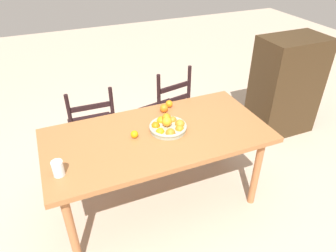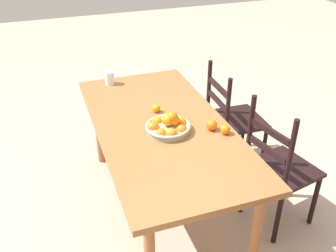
{
  "view_description": "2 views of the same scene",
  "coord_description": "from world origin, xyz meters",
  "px_view_note": "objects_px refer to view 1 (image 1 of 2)",
  "views": [
    {
      "loc": [
        -0.71,
        -1.92,
        2.18
      ],
      "look_at": [
        0.1,
        0.01,
        0.81
      ],
      "focal_mm": 33.2,
      "sensor_mm": 36.0,
      "label": 1
    },
    {
      "loc": [
        2.17,
        -0.71,
        2.12
      ],
      "look_at": [
        0.1,
        0.01,
        0.81
      ],
      "focal_mm": 41.03,
      "sensor_mm": 36.0,
      "label": 2
    }
  ],
  "objects_px": {
    "orange_loose_2": "(169,104)",
    "drinking_glass": "(58,168)",
    "cabinet": "(286,86)",
    "orange_loose_1": "(134,134)",
    "chair_near_window": "(93,129)",
    "chair_by_cabinet": "(166,113)",
    "orange_loose_0": "(164,108)",
    "dining_table": "(157,141)",
    "fruit_bowl": "(168,126)"
  },
  "relations": [
    {
      "from": "drinking_glass",
      "to": "chair_by_cabinet",
      "type": "bearing_deg",
      "value": 38.79
    },
    {
      "from": "dining_table",
      "to": "orange_loose_2",
      "type": "relative_size",
      "value": 27.31
    },
    {
      "from": "orange_loose_1",
      "to": "fruit_bowl",
      "type": "bearing_deg",
      "value": -1.09
    },
    {
      "from": "dining_table",
      "to": "cabinet",
      "type": "bearing_deg",
      "value": 17.57
    },
    {
      "from": "chair_near_window",
      "to": "drinking_glass",
      "type": "relative_size",
      "value": 8.4
    },
    {
      "from": "orange_loose_1",
      "to": "drinking_glass",
      "type": "distance_m",
      "value": 0.64
    },
    {
      "from": "dining_table",
      "to": "chair_near_window",
      "type": "height_order",
      "value": "chair_near_window"
    },
    {
      "from": "orange_loose_2",
      "to": "drinking_glass",
      "type": "height_order",
      "value": "drinking_glass"
    },
    {
      "from": "orange_loose_0",
      "to": "orange_loose_2",
      "type": "height_order",
      "value": "orange_loose_0"
    },
    {
      "from": "fruit_bowl",
      "to": "orange_loose_2",
      "type": "relative_size",
      "value": 4.67
    },
    {
      "from": "dining_table",
      "to": "orange_loose_1",
      "type": "relative_size",
      "value": 29.86
    },
    {
      "from": "chair_by_cabinet",
      "to": "drinking_glass",
      "type": "xyz_separation_m",
      "value": [
        -1.17,
        -0.94,
        0.36
      ]
    },
    {
      "from": "fruit_bowl",
      "to": "orange_loose_1",
      "type": "bearing_deg",
      "value": 178.91
    },
    {
      "from": "orange_loose_0",
      "to": "dining_table",
      "type": "bearing_deg",
      "value": -121.11
    },
    {
      "from": "fruit_bowl",
      "to": "orange_loose_2",
      "type": "bearing_deg",
      "value": 65.87
    },
    {
      "from": "dining_table",
      "to": "drinking_glass",
      "type": "relative_size",
      "value": 16.17
    },
    {
      "from": "chair_by_cabinet",
      "to": "orange_loose_2",
      "type": "distance_m",
      "value": 0.52
    },
    {
      "from": "chair_by_cabinet",
      "to": "drinking_glass",
      "type": "bearing_deg",
      "value": 27.21
    },
    {
      "from": "fruit_bowl",
      "to": "orange_loose_2",
      "type": "height_order",
      "value": "fruit_bowl"
    },
    {
      "from": "chair_by_cabinet",
      "to": "orange_loose_2",
      "type": "height_order",
      "value": "chair_by_cabinet"
    },
    {
      "from": "cabinet",
      "to": "orange_loose_1",
      "type": "bearing_deg",
      "value": -164.28
    },
    {
      "from": "cabinet",
      "to": "orange_loose_2",
      "type": "relative_size",
      "value": 17.63
    },
    {
      "from": "orange_loose_2",
      "to": "drinking_glass",
      "type": "bearing_deg",
      "value": -151.71
    },
    {
      "from": "chair_near_window",
      "to": "cabinet",
      "type": "distance_m",
      "value": 2.25
    },
    {
      "from": "dining_table",
      "to": "cabinet",
      "type": "relative_size",
      "value": 1.55
    },
    {
      "from": "chair_by_cabinet",
      "to": "fruit_bowl",
      "type": "height_order",
      "value": "chair_by_cabinet"
    },
    {
      "from": "chair_near_window",
      "to": "chair_by_cabinet",
      "type": "xyz_separation_m",
      "value": [
        0.79,
        -0.05,
        0.03
      ]
    },
    {
      "from": "orange_loose_0",
      "to": "drinking_glass",
      "type": "distance_m",
      "value": 1.08
    },
    {
      "from": "chair_by_cabinet",
      "to": "orange_loose_1",
      "type": "distance_m",
      "value": 0.98
    },
    {
      "from": "orange_loose_1",
      "to": "cabinet",
      "type": "bearing_deg",
      "value": 15.54
    },
    {
      "from": "fruit_bowl",
      "to": "orange_loose_1",
      "type": "distance_m",
      "value": 0.28
    },
    {
      "from": "orange_loose_2",
      "to": "drinking_glass",
      "type": "distance_m",
      "value": 1.18
    },
    {
      "from": "orange_loose_1",
      "to": "drinking_glass",
      "type": "bearing_deg",
      "value": -159.89
    },
    {
      "from": "orange_loose_1",
      "to": "chair_by_cabinet",
      "type": "bearing_deg",
      "value": 51.61
    },
    {
      "from": "chair_by_cabinet",
      "to": "orange_loose_2",
      "type": "xyz_separation_m",
      "value": [
        -0.13,
        -0.38,
        0.34
      ]
    },
    {
      "from": "dining_table",
      "to": "orange_loose_0",
      "type": "height_order",
      "value": "orange_loose_0"
    },
    {
      "from": "chair_by_cabinet",
      "to": "orange_loose_0",
      "type": "xyz_separation_m",
      "value": [
        -0.21,
        -0.44,
        0.34
      ]
    },
    {
      "from": "dining_table",
      "to": "orange_loose_2",
      "type": "bearing_deg",
      "value": 54.57
    },
    {
      "from": "cabinet",
      "to": "orange_loose_0",
      "type": "bearing_deg",
      "value": -170.07
    },
    {
      "from": "fruit_bowl",
      "to": "orange_loose_0",
      "type": "xyz_separation_m",
      "value": [
        0.08,
        0.28,
        -0.0
      ]
    },
    {
      "from": "cabinet",
      "to": "orange_loose_0",
      "type": "height_order",
      "value": "cabinet"
    },
    {
      "from": "dining_table",
      "to": "orange_loose_2",
      "type": "xyz_separation_m",
      "value": [
        0.26,
        0.36,
        0.11
      ]
    },
    {
      "from": "orange_loose_0",
      "to": "cabinet",
      "type": "bearing_deg",
      "value": 9.75
    },
    {
      "from": "drinking_glass",
      "to": "orange_loose_0",
      "type": "bearing_deg",
      "value": 27.29
    },
    {
      "from": "orange_loose_0",
      "to": "orange_loose_2",
      "type": "relative_size",
      "value": 1.13
    },
    {
      "from": "fruit_bowl",
      "to": "orange_loose_0",
      "type": "distance_m",
      "value": 0.29
    },
    {
      "from": "chair_near_window",
      "to": "orange_loose_2",
      "type": "relative_size",
      "value": 14.19
    },
    {
      "from": "drinking_glass",
      "to": "chair_near_window",
      "type": "bearing_deg",
      "value": 69.12
    },
    {
      "from": "cabinet",
      "to": "fruit_bowl",
      "type": "xyz_separation_m",
      "value": [
        -1.73,
        -0.57,
        0.23
      ]
    },
    {
      "from": "fruit_bowl",
      "to": "orange_loose_0",
      "type": "bearing_deg",
      "value": 74.56
    }
  ]
}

